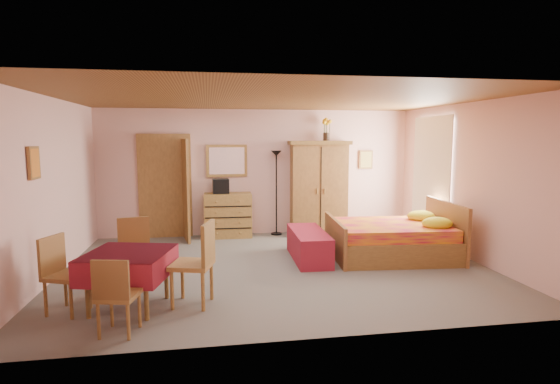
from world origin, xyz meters
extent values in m
plane|color=slate|center=(0.00, 0.00, 0.00)|extent=(6.50, 6.50, 0.00)
plane|color=brown|center=(0.00, 0.00, 2.60)|extent=(6.50, 6.50, 0.00)
cube|color=beige|center=(0.00, 2.50, 1.30)|extent=(6.50, 0.10, 2.60)
cube|color=beige|center=(0.00, -2.50, 1.30)|extent=(6.50, 0.10, 2.60)
cube|color=beige|center=(-3.25, 0.00, 1.30)|extent=(0.10, 5.00, 2.60)
cube|color=beige|center=(3.25, 0.00, 1.30)|extent=(0.10, 5.00, 2.60)
cube|color=#9E6B35|center=(-1.90, 2.47, 1.02)|extent=(1.06, 0.12, 2.15)
cube|color=white|center=(3.21, 1.20, 1.45)|extent=(0.08, 1.40, 1.95)
cube|color=orange|center=(-3.22, -0.60, 1.70)|extent=(0.04, 0.32, 0.42)
cube|color=#D8BF59|center=(2.35, 2.47, 1.55)|extent=(0.30, 0.04, 0.40)
cube|color=olive|center=(-0.65, 2.26, 0.45)|extent=(0.96, 0.50, 0.90)
cube|color=white|center=(-0.65, 2.47, 1.55)|extent=(0.84, 0.10, 0.66)
cube|color=black|center=(-0.79, 2.26, 1.05)|extent=(0.33, 0.25, 0.30)
cube|color=black|center=(0.36, 2.32, 0.88)|extent=(0.25, 0.25, 1.76)
cube|color=olive|center=(1.23, 2.19, 0.98)|extent=(1.29, 0.73, 1.96)
cube|color=yellow|center=(1.41, 2.30, 2.19)|extent=(0.20, 0.20, 0.47)
cube|color=#B8113F|center=(2.02, 0.30, 0.47)|extent=(2.15, 1.76, 0.94)
cube|color=maroon|center=(0.60, 0.37, 0.24)|extent=(0.58, 1.45, 0.48)
cube|color=maroon|center=(-1.99, -1.35, 0.34)|extent=(1.12, 1.12, 0.68)
cube|color=#9F6D36|center=(-1.97, -2.04, 0.41)|extent=(0.45, 0.45, 0.83)
cube|color=olive|center=(-2.03, -0.58, 0.46)|extent=(0.50, 0.50, 0.93)
cube|color=#9C6835|center=(-2.66, -1.38, 0.45)|extent=(0.53, 0.53, 0.90)
cube|color=#A97639|center=(-1.25, -1.36, 0.51)|extent=(0.57, 0.57, 1.02)
camera|label=1|loc=(-1.04, -6.57, 2.01)|focal=28.00mm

